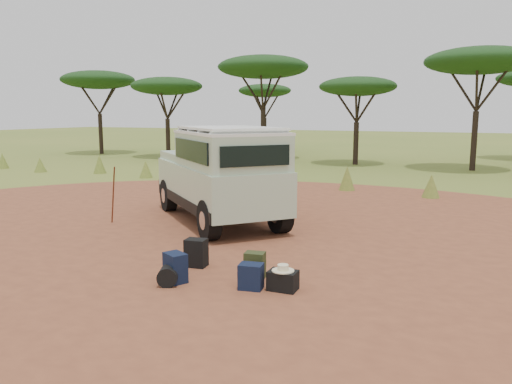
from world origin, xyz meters
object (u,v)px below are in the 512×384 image
at_px(duffel_navy, 251,277).
at_px(backpack_navy, 175,268).
at_px(backpack_olive, 255,266).
at_px(hard_case, 283,281).
at_px(walking_staff, 113,195).
at_px(safari_vehicle, 220,176).
at_px(backpack_black, 196,253).

bearing_deg(duffel_navy, backpack_navy, 179.78).
height_order(backpack_olive, hard_case, backpack_olive).
distance_m(walking_staff, backpack_navy, 5.09).
bearing_deg(backpack_navy, safari_vehicle, 136.35).
relative_size(walking_staff, backpack_olive, 3.24).
bearing_deg(safari_vehicle, backpack_navy, -28.97).
xyz_separation_m(backpack_navy, hard_case, (1.80, 0.41, -0.09)).
distance_m(backpack_black, backpack_olive, 1.30).
bearing_deg(hard_case, duffel_navy, -162.69).
bearing_deg(safari_vehicle, walking_staff, -108.85).
bearing_deg(safari_vehicle, backpack_olive, -12.46).
bearing_deg(duffel_navy, walking_staff, 141.09).
xyz_separation_m(duffel_navy, hard_case, (0.49, 0.17, -0.05)).
xyz_separation_m(backpack_black, hard_case, (1.94, -0.49, -0.10)).
bearing_deg(backpack_navy, hard_case, 39.36).
bearing_deg(walking_staff, duffel_navy, -91.13).
height_order(backpack_navy, backpack_olive, backpack_navy).
bearing_deg(hard_case, backpack_navy, -169.11).
distance_m(backpack_navy, backpack_olive, 1.36).
xyz_separation_m(backpack_olive, hard_case, (0.65, -0.32, -0.07)).
bearing_deg(walking_staff, hard_case, -87.70).
relative_size(backpack_black, duffel_navy, 1.24).
bearing_deg(backpack_navy, walking_staff, 168.74).
distance_m(safari_vehicle, walking_staff, 2.79).
height_order(walking_staff, backpack_olive, walking_staff).
bearing_deg(backpack_black, hard_case, -22.11).
xyz_separation_m(safari_vehicle, backpack_olive, (2.75, -3.76, -0.97)).
height_order(walking_staff, duffel_navy, walking_staff).
bearing_deg(safari_vehicle, duffel_navy, -14.24).
bearing_deg(backpack_black, walking_staff, 142.04).
height_order(backpack_navy, duffel_navy, backpack_navy).
relative_size(duffel_navy, hard_case, 0.93).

